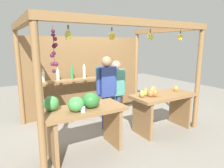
% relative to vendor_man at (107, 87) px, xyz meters
% --- Properties ---
extents(ground_plane, '(12.00, 12.00, 0.00)m').
position_rel_vendor_man_xyz_m(ground_plane, '(0.08, 0.13, -0.95)').
color(ground_plane, gray).
rests_on(ground_plane, ground).
extents(market_stall, '(3.39, 2.27, 2.24)m').
position_rel_vendor_man_xyz_m(market_stall, '(0.07, 0.62, 0.38)').
color(market_stall, olive).
rests_on(market_stall, ground).
extents(fruit_counter_left, '(1.37, 0.64, 1.06)m').
position_rel_vendor_man_xyz_m(fruit_counter_left, '(-0.86, -0.68, -0.26)').
color(fruit_counter_left, olive).
rests_on(fruit_counter_left, ground).
extents(fruit_counter_right, '(1.37, 0.64, 0.95)m').
position_rel_vendor_man_xyz_m(fruit_counter_right, '(0.95, -0.67, -0.34)').
color(fruit_counter_right, olive).
rests_on(fruit_counter_right, ground).
extents(bottle_shelf_unit, '(2.17, 0.22, 1.35)m').
position_rel_vendor_man_xyz_m(bottle_shelf_unit, '(-0.09, 0.94, -0.14)').
color(bottle_shelf_unit, olive).
rests_on(bottle_shelf_unit, ground).
extents(vendor_man, '(0.48, 0.21, 1.58)m').
position_rel_vendor_man_xyz_m(vendor_man, '(0.00, 0.00, 0.00)').
color(vendor_man, navy).
rests_on(vendor_man, ground).
extents(vendor_woman, '(0.48, 0.20, 1.47)m').
position_rel_vendor_man_xyz_m(vendor_woman, '(0.32, 0.13, -0.08)').
color(vendor_woman, '#354D7A').
rests_on(vendor_woman, ground).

